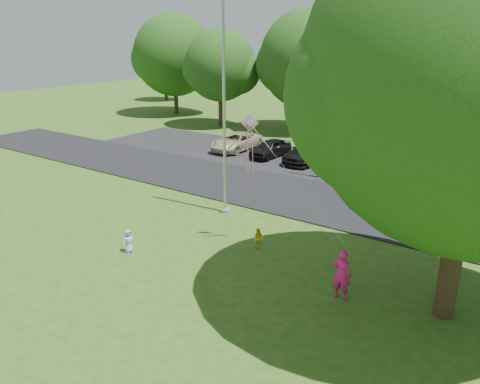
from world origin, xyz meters
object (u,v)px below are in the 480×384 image
Objects in this scene: kite at (251,135)px; woman at (342,274)px; child_yellow at (258,239)px; child_blue at (129,241)px; street_lamp at (345,112)px; trash_can at (413,189)px; big_tree at (475,88)px; flagpole at (224,127)px.

woman is at bearing -49.89° from kite.
child_yellow is at bearing -24.40° from woman.
child_yellow is at bearing -35.56° from child_blue.
child_blue is (-4.02, -3.20, 0.04)m from child_yellow.
child_yellow is (1.05, -10.41, -3.65)m from street_lamp.
street_lamp is at bearing 63.24° from kite.
kite reaches higher than woman.
kite reaches higher than trash_can.
woman is 6.23m from kite.
kite is at bearing -30.24° from child_blue.
trash_can is 1.01× the size of child_blue.
trash_can is 0.08× the size of big_tree.
flagpole is 10.69m from trash_can.
flagpole is 0.84× the size of big_tree.
trash_can is 1.09× the size of child_yellow.
child_yellow is at bearing 174.12° from big_tree.
woman is at bearing -62.70° from child_blue.
big_tree reaches higher than kite.
street_lamp is at bearing -70.51° from woman.
flagpole is at bearing -113.36° from street_lamp.
trash_can is at bearing 46.79° from flagpole.
trash_can is 0.56× the size of woman.
big_tree is 8.02m from kite.
woman is at bearing -85.48° from trash_can.
woman reaches higher than child_yellow.
big_tree is at bearing -24.33° from child_yellow.
flagpole is at bearing 162.94° from big_tree.
trash_can is 14.98m from child_blue.
child_blue is (-7.32, -13.07, -0.01)m from trash_can.
street_lamp is at bearing 77.28° from child_yellow.
trash_can is 12.95m from big_tree.
trash_can is at bearing 53.04° from child_yellow.
flagpole is 8.26m from street_lamp.
flagpole reaches higher than child_yellow.
big_tree is 6.99× the size of woman.
kite is (3.07, -2.37, 0.38)m from flagpole.
child_yellow is 5.14m from child_blue.
street_lamp reaches higher than woman.
woman is (5.25, -11.96, -3.24)m from street_lamp.
big_tree reaches higher than child_blue.
trash_can is at bearing 38.76° from kite.
trash_can reaches higher than child_blue.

